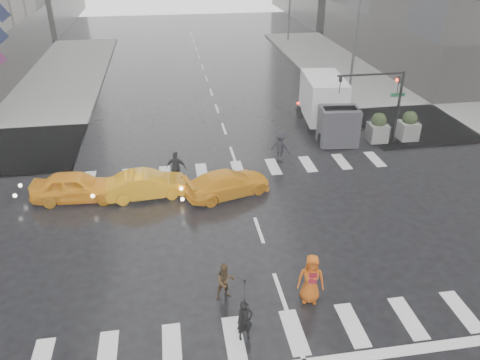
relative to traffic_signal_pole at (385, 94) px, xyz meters
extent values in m
plane|color=black|center=(-9.01, -8.01, -3.22)|extent=(120.00, 120.00, 0.00)
cube|color=slate|center=(10.49, 9.49, -3.14)|extent=(35.00, 35.00, 0.15)
cylinder|color=black|center=(0.99, -0.01, -0.97)|extent=(0.16, 0.16, 4.50)
cylinder|color=black|center=(-1.01, -0.01, 1.18)|extent=(4.00, 0.12, 0.12)
imported|color=black|center=(0.74, -0.01, 0.48)|extent=(0.16, 0.20, 1.00)
imported|color=black|center=(-2.81, -0.01, 0.68)|extent=(0.16, 0.20, 1.00)
sphere|color=#FF190C|center=(0.64, -0.01, 0.78)|extent=(0.20, 0.20, 0.20)
cube|color=#0E6331|center=(0.99, 0.29, -0.22)|extent=(0.90, 0.03, 0.22)
cylinder|color=#59595B|center=(1.99, 9.99, 1.28)|extent=(0.20, 0.20, 9.00)
cylinder|color=#59595B|center=(1.99, 29.99, 1.28)|extent=(0.20, 0.20, 9.00)
cube|color=slate|center=(-2.01, 0.19, -2.52)|extent=(1.10, 1.10, 1.10)
sphere|color=black|center=(-2.01, 0.19, -1.72)|extent=(0.90, 0.90, 0.90)
cube|color=slate|center=(-0.01, 0.19, -2.52)|extent=(1.10, 1.10, 1.10)
sphere|color=black|center=(-0.01, 0.19, -1.72)|extent=(0.90, 0.90, 0.90)
cube|color=slate|center=(1.99, 0.19, -2.52)|extent=(1.10, 1.10, 1.10)
sphere|color=black|center=(1.99, 0.19, -1.72)|extent=(0.90, 0.90, 0.90)
imported|color=black|center=(-10.65, -13.99, -2.47)|extent=(0.60, 0.45, 1.50)
imported|color=black|center=(-10.65, -13.99, -1.23)|extent=(1.12, 1.13, 0.88)
imported|color=#412D17|center=(-11.02, -12.01, -2.49)|extent=(0.80, 0.68, 1.45)
imported|color=#C1500D|center=(-8.09, -12.61, -2.26)|extent=(1.06, 0.82, 1.92)
cube|color=maroon|center=(-8.09, -12.79, -2.07)|extent=(0.31, 0.22, 0.40)
imported|color=black|center=(-12.37, -3.01, -2.34)|extent=(1.16, 0.87, 1.75)
imported|color=black|center=(-6.48, -1.39, -2.32)|extent=(1.31, 1.21, 1.79)
imported|color=#FFA20D|center=(-17.26, -3.98, -2.50)|extent=(4.28, 1.92, 1.43)
imported|color=#FFA20D|center=(-13.87, -4.24, -2.56)|extent=(4.08, 1.71, 1.31)
imported|color=#FFA20D|center=(-9.93, -4.66, -2.59)|extent=(4.18, 2.85, 1.26)
cube|color=white|center=(-2.50, 3.47, -1.21)|extent=(2.35, 4.51, 2.65)
cube|color=#333338|center=(-2.50, 0.33, -1.99)|extent=(2.26, 1.77, 2.26)
cube|color=black|center=(-2.50, 0.33, -1.30)|extent=(1.96, 0.88, 0.88)
cylinder|color=black|center=(-3.53, 0.14, -2.78)|extent=(0.27, 0.88, 0.88)
cylinder|color=black|center=(-1.47, 0.14, -2.78)|extent=(0.27, 0.88, 0.88)
cylinder|color=black|center=(-3.53, 2.30, -2.78)|extent=(0.27, 0.88, 0.88)
cylinder|color=black|center=(-1.47, 2.30, -2.78)|extent=(0.27, 0.88, 0.88)
cylinder|color=black|center=(-3.53, 5.04, -2.78)|extent=(0.27, 0.88, 0.88)
cylinder|color=black|center=(-1.47, 5.04, -2.78)|extent=(0.27, 0.88, 0.88)
camera|label=1|loc=(-12.54, -24.75, 8.48)|focal=35.00mm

